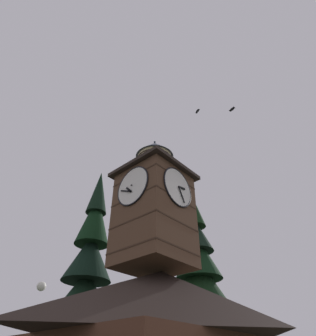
# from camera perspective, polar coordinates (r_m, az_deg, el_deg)

# --- Properties ---
(clock_tower) EXTENTS (4.67, 4.67, 9.78)m
(clock_tower) POSITION_cam_1_polar(r_m,az_deg,el_deg) (18.77, -0.78, -7.46)
(clock_tower) COLOR brown
(clock_tower) RESTS_ON building_main
(pine_tree_behind) EXTENTS (5.79, 5.79, 18.07)m
(pine_tree_behind) POSITION_cam_1_polar(r_m,az_deg,el_deg) (23.64, -14.66, -22.81)
(pine_tree_behind) COLOR #473323
(pine_tree_behind) RESTS_ON ground_plane
(pine_tree_aside) EXTENTS (7.12, 7.12, 17.13)m
(pine_tree_aside) POSITION_cam_1_polar(r_m,az_deg,el_deg) (26.06, 8.76, -25.63)
(pine_tree_aside) COLOR #473323
(pine_tree_aside) RESTS_ON ground_plane
(moon) EXTENTS (1.67, 1.67, 1.67)m
(moon) POSITION_cam_1_polar(r_m,az_deg,el_deg) (59.78, -22.56, -21.27)
(moon) COLOR silver
(flying_bird_high) EXTENTS (0.41, 0.58, 0.15)m
(flying_bird_high) POSITION_cam_1_polar(r_m,az_deg,el_deg) (27.29, 8.02, 11.37)
(flying_bird_high) COLOR black
(flying_bird_low) EXTENTS (0.33, 0.55, 0.16)m
(flying_bird_low) POSITION_cam_1_polar(r_m,az_deg,el_deg) (23.95, 14.79, 11.45)
(flying_bird_low) COLOR black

